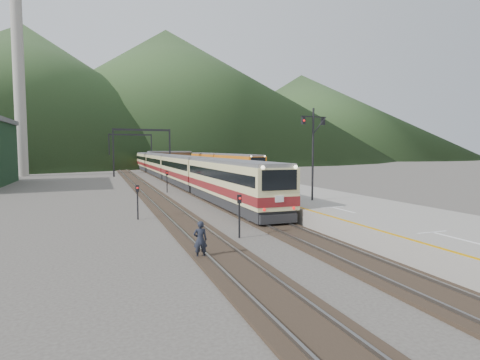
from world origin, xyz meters
name	(u,v)px	position (x,y,z in m)	size (l,w,h in m)	color
ground	(348,258)	(0.00, 0.00, 0.00)	(400.00, 400.00, 0.00)	#47423D
track_main	(176,182)	(0.00, 40.00, 0.07)	(2.60, 200.00, 0.23)	black
track_far	(138,183)	(-5.00, 40.00, 0.07)	(2.60, 200.00, 0.23)	black
track_second	(254,180)	(11.50, 40.00, 0.07)	(2.60, 200.00, 0.23)	black
platform	(219,179)	(5.60, 38.00, 0.50)	(8.00, 100.00, 1.00)	gray
gantry_near	(142,143)	(-2.85, 55.00, 5.59)	(9.55, 0.25, 8.00)	black
gantry_far	(131,145)	(-2.85, 80.00, 5.59)	(9.55, 0.25, 8.00)	black
smokestack	(19,87)	(-22.00, 62.00, 15.00)	(1.80, 1.80, 30.00)	#9E998E
station_shed	(169,158)	(5.60, 78.00, 2.57)	(9.40, 4.40, 3.10)	brown
hill_a	(25,92)	(-40.00, 190.00, 30.00)	(180.00, 180.00, 60.00)	#2F4722
hill_b	(167,94)	(30.00, 230.00, 37.50)	(220.00, 220.00, 75.00)	#2F4722
hill_c	(301,116)	(110.00, 210.00, 25.00)	(160.00, 160.00, 50.00)	#2F4722
main_train	(170,168)	(0.00, 44.17, 1.89)	(2.72, 74.58, 3.32)	beige
second_train	(221,164)	(11.50, 56.91, 1.88)	(2.71, 36.96, 3.31)	#C56312
signal_mast	(313,144)	(4.35, 10.63, 4.98)	(2.17, 0.57, 6.49)	black
short_signal_a	(239,210)	(-3.09, 5.14, 1.46)	(0.25, 0.21, 2.27)	black
short_signal_b	(167,179)	(-3.09, 28.20, 1.46)	(0.25, 0.20, 2.27)	black
short_signal_c	(138,197)	(-7.57, 12.56, 1.46)	(0.24, 0.20, 2.27)	black
worker	(200,240)	(-5.97, 1.97, 0.81)	(0.59, 0.39, 1.63)	black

